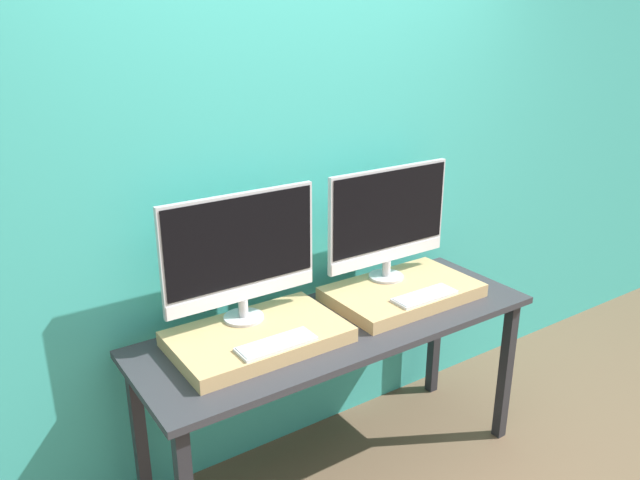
{
  "coord_description": "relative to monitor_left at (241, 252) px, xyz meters",
  "views": [
    {
      "loc": [
        -1.41,
        -1.63,
        2.02
      ],
      "look_at": [
        0.0,
        0.46,
        1.11
      ],
      "focal_mm": 35.0,
      "sensor_mm": 36.0,
      "label": 1
    }
  ],
  "objects": [
    {
      "name": "wall_back",
      "position": [
        0.38,
        0.23,
        0.16
      ],
      "size": [
        8.0,
        0.04,
        2.6
      ],
      "color": "teal",
      "rests_on": "ground_plane"
    },
    {
      "name": "workbench",
      "position": [
        0.38,
        -0.15,
        -0.44
      ],
      "size": [
        1.78,
        0.61,
        0.78
      ],
      "color": "#2D2D33",
      "rests_on": "ground_plane"
    },
    {
      "name": "wooden_riser_left",
      "position": [
        -0.0,
        -0.12,
        -0.33
      ],
      "size": [
        0.68,
        0.42,
        0.06
      ],
      "color": "tan",
      "rests_on": "workbench"
    },
    {
      "name": "monitor_left",
      "position": [
        0.0,
        0.0,
        0.0
      ],
      "size": [
        0.66,
        0.17,
        0.54
      ],
      "color": "#B2B2B7",
      "rests_on": "wooden_riser_left"
    },
    {
      "name": "keyboard_left",
      "position": [
        -0.0,
        -0.26,
        -0.29
      ],
      "size": [
        0.31,
        0.11,
        0.01
      ],
      "color": "silver",
      "rests_on": "wooden_riser_left"
    },
    {
      "name": "wooden_riser_right",
      "position": [
        0.76,
        -0.12,
        -0.33
      ],
      "size": [
        0.68,
        0.42,
        0.06
      ],
      "color": "tan",
      "rests_on": "workbench"
    },
    {
      "name": "monitor_right",
      "position": [
        0.76,
        0.0,
        0.0
      ],
      "size": [
        0.66,
        0.17,
        0.54
      ],
      "color": "#B2B2B7",
      "rests_on": "wooden_riser_right"
    },
    {
      "name": "keyboard_right",
      "position": [
        0.76,
        -0.26,
        -0.29
      ],
      "size": [
        0.31,
        0.11,
        0.01
      ],
      "color": "silver",
      "rests_on": "wooden_riser_right"
    }
  ]
}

